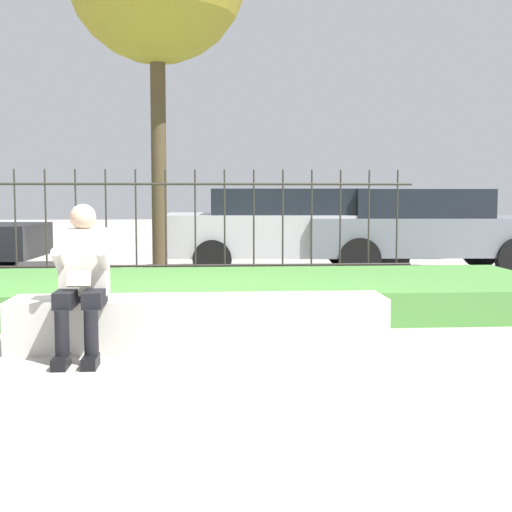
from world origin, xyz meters
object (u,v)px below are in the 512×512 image
at_px(stone_bench, 200,325).
at_px(car_parked_right, 422,228).
at_px(person_seated_reader, 82,275).
at_px(car_parked_center, 295,228).

distance_m(stone_bench, car_parked_right, 6.57).
relative_size(person_seated_reader, car_parked_right, 0.31).
height_order(stone_bench, car_parked_right, car_parked_right).
xyz_separation_m(car_parked_right, car_parked_center, (-2.08, 0.30, 0.00)).
bearing_deg(stone_bench, car_parked_right, 56.15).
bearing_deg(person_seated_reader, car_parked_right, 51.46).
bearing_deg(person_seated_reader, car_parked_center, 67.55).
bearing_deg(car_parked_right, person_seated_reader, -125.12).
height_order(stone_bench, person_seated_reader, person_seated_reader).
distance_m(stone_bench, person_seated_reader, 1.10).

